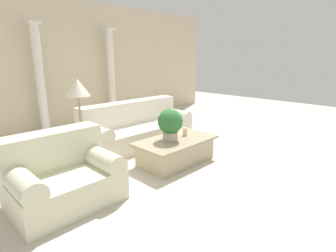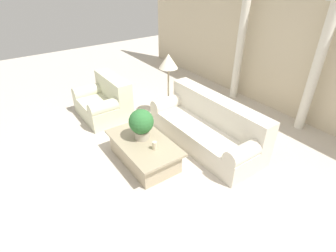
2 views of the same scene
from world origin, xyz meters
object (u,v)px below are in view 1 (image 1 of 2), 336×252
Objects in this scene: loveseat at (62,175)px; potted_plant at (170,123)px; floor_lamp at (78,91)px; sofa_long at (137,128)px; coffee_table at (176,150)px.

loveseat is 2.31× the size of potted_plant.
floor_lamp is at bearing 127.93° from potted_plant.
coffee_table is at bearing -98.48° from sofa_long.
loveseat is 1.69m from floor_lamp.
floor_lamp is at bearing 129.96° from coffee_table.
loveseat is at bearing 176.64° from potted_plant.
sofa_long is 1.33m from coffee_table.
potted_plant is at bearing -3.36° from loveseat.
potted_plant is at bearing 160.18° from coffee_table.
floor_lamp is (-1.28, -0.02, 0.89)m from sofa_long.
potted_plant reaches higher than loveseat.
potted_plant is (-0.30, -1.27, 0.38)m from sofa_long.
loveseat is 0.87× the size of floor_lamp.
sofa_long is at bearing 1.06° from floor_lamp.
floor_lamp is at bearing -178.94° from sofa_long.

